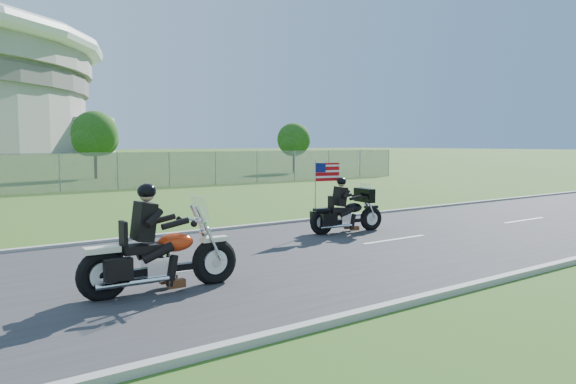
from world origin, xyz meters
TOP-DOWN VIEW (x-y plane):
  - ground at (0.00, 0.00)m, footprint 420.00×420.00m
  - road at (0.00, 0.00)m, footprint 120.00×8.00m
  - curb_north at (0.00, 4.05)m, footprint 120.00×0.18m
  - curb_south at (0.00, -4.05)m, footprint 120.00×0.18m
  - tree_fence_near at (6.04, 30.04)m, footprint 3.52×3.28m
  - tree_fence_far at (22.04, 28.03)m, footprint 3.08×2.87m
  - motorcycle_lead at (-2.89, -1.11)m, footprint 2.77×0.76m
  - motorcycle_follow at (3.85, 1.64)m, footprint 2.33×0.89m

SIDE VIEW (x-z plane):
  - ground at x=0.00m, z-range 0.00..0.00m
  - road at x=0.00m, z-range 0.00..0.04m
  - curb_north at x=0.00m, z-range -0.01..0.11m
  - curb_south at x=0.00m, z-range -0.01..0.11m
  - motorcycle_follow at x=3.85m, z-range -0.44..1.51m
  - motorcycle_lead at x=-2.89m, z-range -0.35..1.52m
  - tree_fence_far at x=22.04m, z-range 0.54..4.74m
  - tree_fence_near at x=6.04m, z-range 0.60..5.35m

